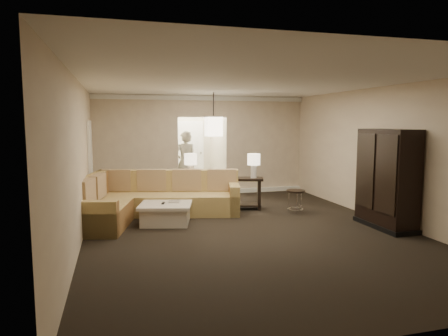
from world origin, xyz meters
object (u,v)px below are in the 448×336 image
object	(u,v)px
console_table	(222,190)
armoire	(387,181)
sectional_sofa	(147,200)
coffee_table	(166,213)
drink_table	(296,197)
person	(185,159)

from	to	relation	value
console_table	armoire	bearing A→B (deg)	-25.24
console_table	sectional_sofa	bearing A→B (deg)	-149.04
armoire	coffee_table	bearing A→B (deg)	160.03
drink_table	console_table	bearing A→B (deg)	149.03
coffee_table	person	bearing A→B (deg)	73.55
console_table	person	distance (m)	2.42
armoire	console_table	bearing A→B (deg)	136.78
sectional_sofa	coffee_table	world-z (taller)	sectional_sofa
console_table	armoire	world-z (taller)	armoire
armoire	person	distance (m)	5.73
armoire	person	size ratio (longest dim) A/B	0.96
drink_table	coffee_table	bearing A→B (deg)	-177.97
coffee_table	armoire	bearing A→B (deg)	-19.97
sectional_sofa	person	world-z (taller)	person
coffee_table	drink_table	size ratio (longest dim) A/B	2.37
console_table	armoire	xyz separation A→B (m)	(2.66, -2.50, 0.48)
sectional_sofa	person	bearing A→B (deg)	77.98
drink_table	person	world-z (taller)	person
armoire	person	bearing A→B (deg)	123.23
armoire	drink_table	distance (m)	2.05
sectional_sofa	coffee_table	distance (m)	0.70
console_table	person	size ratio (longest dim) A/B	0.99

